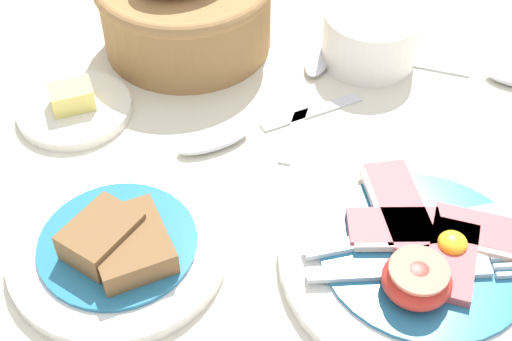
# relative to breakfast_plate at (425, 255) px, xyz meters

# --- Properties ---
(ground_plane) EXTENTS (3.00, 3.00, 0.00)m
(ground_plane) POSITION_rel_breakfast_plate_xyz_m (-0.10, 0.02, -0.01)
(ground_plane) COLOR beige
(breakfast_plate) EXTENTS (0.23, 0.23, 0.04)m
(breakfast_plate) POSITION_rel_breakfast_plate_xyz_m (0.00, 0.00, 0.00)
(breakfast_plate) COLOR silver
(breakfast_plate) RESTS_ON ground_plane
(bread_plate) EXTENTS (0.18, 0.18, 0.04)m
(bread_plate) POSITION_rel_breakfast_plate_xyz_m (-0.24, 0.04, 0.00)
(bread_plate) COLOR silver
(bread_plate) RESTS_ON ground_plane
(sugar_cup) EXTENTS (0.10, 0.10, 0.06)m
(sugar_cup) POSITION_rel_breakfast_plate_xyz_m (0.02, 0.27, 0.02)
(sugar_cup) COLOR white
(sugar_cup) RESTS_ON ground_plane
(bread_basket) EXTENTS (0.18, 0.18, 0.11)m
(bread_basket) POSITION_rel_breakfast_plate_xyz_m (-0.16, 0.32, 0.04)
(bread_basket) COLOR olive
(bread_basket) RESTS_ON ground_plane
(butter_dish) EXTENTS (0.11, 0.11, 0.03)m
(butter_dish) POSITION_rel_breakfast_plate_xyz_m (-0.28, 0.22, -0.00)
(butter_dish) COLOR silver
(butter_dish) RESTS_ON ground_plane
(teaspoon_by_saucer) EXTENTS (0.18, 0.10, 0.01)m
(teaspoon_by_saucer) POSITION_rel_breakfast_plate_xyz_m (0.14, 0.22, -0.01)
(teaspoon_by_saucer) COLOR silver
(teaspoon_by_saucer) RESTS_ON ground_plane
(teaspoon_near_cup) EXTENTS (0.09, 0.18, 0.01)m
(teaspoon_near_cup) POSITION_rel_breakfast_plate_xyz_m (-0.04, 0.25, -0.01)
(teaspoon_near_cup) COLOR silver
(teaspoon_near_cup) RESTS_ON ground_plane
(teaspoon_stray) EXTENTS (0.19, 0.08, 0.01)m
(teaspoon_stray) POSITION_rel_breakfast_plate_xyz_m (-0.12, 0.17, -0.01)
(teaspoon_stray) COLOR silver
(teaspoon_stray) RESTS_ON ground_plane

